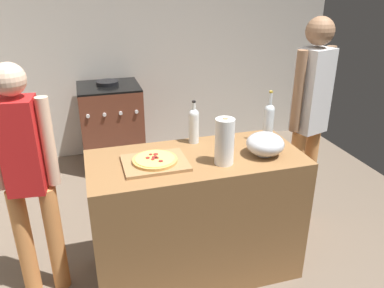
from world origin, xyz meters
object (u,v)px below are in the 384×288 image
at_px(paper_towel_roll, 225,142).
at_px(person_in_stripes, 27,173).
at_px(mixing_bowl, 265,144).
at_px(wine_bottle_dark, 194,124).
at_px(wine_bottle_amber, 269,121).
at_px(stove, 112,125).
at_px(pizza, 155,160).
at_px(person_in_red, 310,112).

distance_m(paper_towel_roll, person_in_stripes, 1.22).
height_order(mixing_bowl, paper_towel_roll, paper_towel_roll).
xyz_separation_m(wine_bottle_dark, wine_bottle_amber, (0.51, -0.12, 0.02)).
height_order(mixing_bowl, stove, mixing_bowl).
height_order(pizza, mixing_bowl, mixing_bowl).
bearing_deg(wine_bottle_amber, wine_bottle_dark, 166.33).
bearing_deg(pizza, stove, 93.37).
bearing_deg(pizza, wine_bottle_dark, 38.69).
distance_m(pizza, paper_towel_roll, 0.45).
xyz_separation_m(stove, person_in_red, (1.43, -1.63, 0.55)).
bearing_deg(mixing_bowl, person_in_red, 35.43).
distance_m(wine_bottle_amber, person_in_stripes, 1.62).
bearing_deg(paper_towel_roll, person_in_red, 27.30).
height_order(wine_bottle_amber, person_in_red, person_in_red).
height_order(stove, person_in_stripes, person_in_stripes).
height_order(person_in_stripes, person_in_red, person_in_red).
relative_size(paper_towel_roll, person_in_red, 0.17).
bearing_deg(wine_bottle_dark, wine_bottle_amber, -13.67).
bearing_deg(person_in_stripes, mixing_bowl, -7.83).
height_order(pizza, wine_bottle_amber, wine_bottle_amber).
xyz_separation_m(mixing_bowl, wine_bottle_dark, (-0.39, 0.33, 0.06)).
bearing_deg(stove, person_in_stripes, -109.40).
bearing_deg(wine_bottle_amber, person_in_stripes, -179.87).
xyz_separation_m(mixing_bowl, paper_towel_roll, (-0.30, -0.04, 0.07)).
distance_m(paper_towel_roll, person_in_red, 1.00).
bearing_deg(wine_bottle_dark, stove, 104.68).
bearing_deg(wine_bottle_dark, person_in_red, 5.14).
relative_size(wine_bottle_dark, person_in_stripes, 0.20).
relative_size(person_in_stripes, person_in_red, 0.90).
relative_size(pizza, wine_bottle_dark, 0.92).
relative_size(mixing_bowl, paper_towel_roll, 0.83).
height_order(paper_towel_roll, wine_bottle_dark, wine_bottle_dark).
distance_m(wine_bottle_amber, person_in_red, 0.51).
xyz_separation_m(mixing_bowl, person_in_stripes, (-1.49, 0.20, -0.09)).
xyz_separation_m(pizza, wine_bottle_amber, (0.84, 0.14, 0.12)).
relative_size(mixing_bowl, wine_bottle_dark, 0.81).
height_order(paper_towel_roll, wine_bottle_amber, wine_bottle_amber).
bearing_deg(wine_bottle_amber, pizza, -170.42).
distance_m(pizza, person_in_stripes, 0.78).
height_order(wine_bottle_amber, stove, wine_bottle_amber).
height_order(mixing_bowl, wine_bottle_dark, wine_bottle_dark).
bearing_deg(stove, wine_bottle_dark, -75.32).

